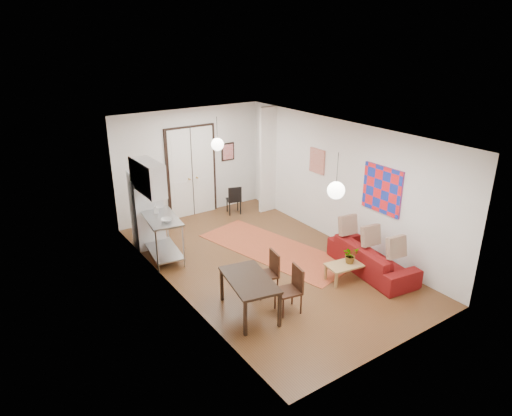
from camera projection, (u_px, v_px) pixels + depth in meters
floor at (266, 263)px, 9.99m from camera, size 7.00×7.00×0.00m
ceiling at (267, 131)px, 8.93m from camera, size 4.20×7.00×0.02m
wall_back at (190, 163)px, 12.16m from camera, size 4.20×0.02×2.90m
wall_front at (403, 269)px, 6.76m from camera, size 4.20×0.02×2.90m
wall_left at (173, 223)px, 8.36m from camera, size 0.02×7.00×2.90m
wall_right at (340, 183)px, 10.56m from camera, size 0.02×7.00×2.90m
double_doors at (192, 172)px, 12.21m from camera, size 1.44×0.06×2.50m
stub_partition at (268, 160)px, 12.39m from camera, size 0.50×0.10×2.90m
wall_cabinet at (149, 178)px, 9.45m from camera, size 0.35×1.00×0.70m
painting_popart at (382, 190)px, 9.51m from camera, size 0.05×1.00×1.00m
painting_abstract at (317, 161)px, 11.04m from camera, size 0.05×0.50×0.60m
poster_back at (228, 152)px, 12.68m from camera, size 0.40×0.03×0.50m
print_left at (134, 171)px, 9.74m from camera, size 0.03×0.44×0.54m
pendant_back at (217, 144)px, 10.71m from camera, size 0.30×0.30×0.80m
pendant_front at (336, 190)px, 7.63m from camera, size 0.30×0.30×0.80m
kilim_rug at (273, 249)px, 10.59m from camera, size 2.19×3.90×0.01m
sofa at (372, 258)px, 9.54m from camera, size 2.18×1.10×0.61m
coffee_table at (346, 266)px, 9.20m from camera, size 0.87×0.56×0.36m
potted_plant at (350, 255)px, 9.17m from camera, size 0.35×0.32×0.35m
kitchen_counter at (162, 231)px, 9.96m from camera, size 0.82×1.38×1.00m
bowl at (167, 220)px, 9.60m from camera, size 0.31×0.31×0.06m
soap_bottle at (156, 209)px, 9.99m from camera, size 0.12×0.13×0.21m
fridge at (147, 209)px, 10.52m from camera, size 0.70×0.70×1.81m
dining_table at (249, 283)px, 8.00m from camera, size 0.94×1.37×0.70m
dining_chair_near at (263, 269)px, 8.69m from camera, size 0.48×0.62×0.86m
dining_chair_far at (285, 285)px, 8.15m from camera, size 0.48×0.62×0.86m
black_side_chair at (232, 197)px, 12.60m from camera, size 0.46×0.47×0.80m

